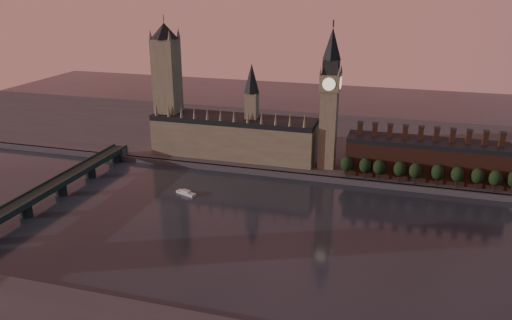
# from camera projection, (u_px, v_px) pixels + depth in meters

# --- Properties ---
(ground) EXTENTS (900.00, 900.00, 0.00)m
(ground) POSITION_uv_depth(u_px,v_px,m) (278.00, 237.00, 280.17)
(ground) COLOR black
(ground) RESTS_ON ground
(north_bank) EXTENTS (900.00, 182.00, 4.00)m
(north_bank) POSITION_uv_depth(u_px,v_px,m) (326.00, 142.00, 440.42)
(north_bank) COLOR #45454A
(north_bank) RESTS_ON ground
(palace_of_westminster) EXTENTS (130.00, 30.30, 74.00)m
(palace_of_westminster) POSITION_uv_depth(u_px,v_px,m) (234.00, 135.00, 393.71)
(palace_of_westminster) COLOR gray
(palace_of_westminster) RESTS_ON north_bank
(victoria_tower) EXTENTS (24.00, 24.00, 108.00)m
(victoria_tower) POSITION_uv_depth(u_px,v_px,m) (167.00, 84.00, 395.80)
(victoria_tower) COLOR gray
(victoria_tower) RESTS_ON north_bank
(big_ben) EXTENTS (15.00, 15.00, 107.00)m
(big_ben) POSITION_uv_depth(u_px,v_px,m) (330.00, 98.00, 357.80)
(big_ben) COLOR gray
(big_ben) RESTS_ON north_bank
(chimney_block) EXTENTS (110.00, 25.00, 37.00)m
(chimney_block) POSITION_uv_depth(u_px,v_px,m) (426.00, 158.00, 352.52)
(chimney_block) COLOR #4A291C
(chimney_block) RESTS_ON north_bank
(embankment_tree_0) EXTENTS (8.60, 8.60, 14.88)m
(embankment_tree_0) POSITION_uv_depth(u_px,v_px,m) (347.00, 164.00, 353.83)
(embankment_tree_0) COLOR black
(embankment_tree_0) RESTS_ON north_bank
(embankment_tree_1) EXTENTS (8.60, 8.60, 14.88)m
(embankment_tree_1) POSITION_uv_depth(u_px,v_px,m) (365.00, 165.00, 350.89)
(embankment_tree_1) COLOR black
(embankment_tree_1) RESTS_ON north_bank
(embankment_tree_2) EXTENTS (8.60, 8.60, 14.88)m
(embankment_tree_2) POSITION_uv_depth(u_px,v_px,m) (379.00, 167.00, 347.63)
(embankment_tree_2) COLOR black
(embankment_tree_2) RESTS_ON north_bank
(embankment_tree_3) EXTENTS (8.60, 8.60, 14.88)m
(embankment_tree_3) POSITION_uv_depth(u_px,v_px,m) (400.00, 169.00, 344.50)
(embankment_tree_3) COLOR black
(embankment_tree_3) RESTS_ON north_bank
(embankment_tree_4) EXTENTS (8.60, 8.60, 14.88)m
(embankment_tree_4) POSITION_uv_depth(u_px,v_px,m) (415.00, 171.00, 341.03)
(embankment_tree_4) COLOR black
(embankment_tree_4) RESTS_ON north_bank
(embankment_tree_5) EXTENTS (8.60, 8.60, 14.88)m
(embankment_tree_5) POSITION_uv_depth(u_px,v_px,m) (438.00, 172.00, 338.47)
(embankment_tree_5) COLOR black
(embankment_tree_5) RESTS_ON north_bank
(embankment_tree_6) EXTENTS (8.60, 8.60, 14.88)m
(embankment_tree_6) POSITION_uv_depth(u_px,v_px,m) (458.00, 174.00, 334.77)
(embankment_tree_6) COLOR black
(embankment_tree_6) RESTS_ON north_bank
(embankment_tree_7) EXTENTS (8.60, 8.60, 14.88)m
(embankment_tree_7) POSITION_uv_depth(u_px,v_px,m) (478.00, 176.00, 331.93)
(embankment_tree_7) COLOR black
(embankment_tree_7) RESTS_ON north_bank
(embankment_tree_8) EXTENTS (8.60, 8.60, 14.88)m
(embankment_tree_8) POSITION_uv_depth(u_px,v_px,m) (495.00, 178.00, 328.09)
(embankment_tree_8) COLOR black
(embankment_tree_8) RESTS_ON north_bank
(westminster_bridge) EXTENTS (14.00, 200.00, 11.55)m
(westminster_bridge) POSITION_uv_depth(u_px,v_px,m) (40.00, 196.00, 316.05)
(westminster_bridge) COLOR #1E2F29
(westminster_bridge) RESTS_ON ground
(river_boat) EXTENTS (15.36, 9.03, 2.96)m
(river_boat) POSITION_uv_depth(u_px,v_px,m) (186.00, 193.00, 336.34)
(river_boat) COLOR beige
(river_boat) RESTS_ON ground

